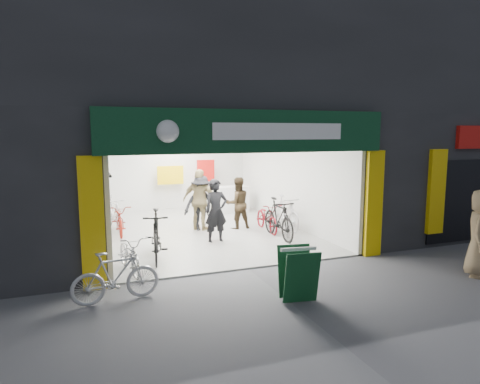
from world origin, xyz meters
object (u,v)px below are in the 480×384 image
bike_right_front (278,219)px  parked_bike (116,276)px  sandwich_board (298,273)px  bike_left_front (130,253)px

bike_right_front → parked_bike: size_ratio=1.24×
bike_right_front → sandwich_board: 4.54m
parked_bike → sandwich_board: sandwich_board is taller
bike_left_front → bike_right_front: bike_right_front is taller
parked_bike → sandwich_board: (3.07, -1.13, 0.06)m
parked_bike → sandwich_board: size_ratio=1.62×
parked_bike → bike_right_front: bearing=-63.1°
bike_left_front → bike_right_front: 4.57m
bike_left_front → parked_bike: parked_bike is taller
bike_right_front → parked_bike: (-4.71, -3.10, -0.11)m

